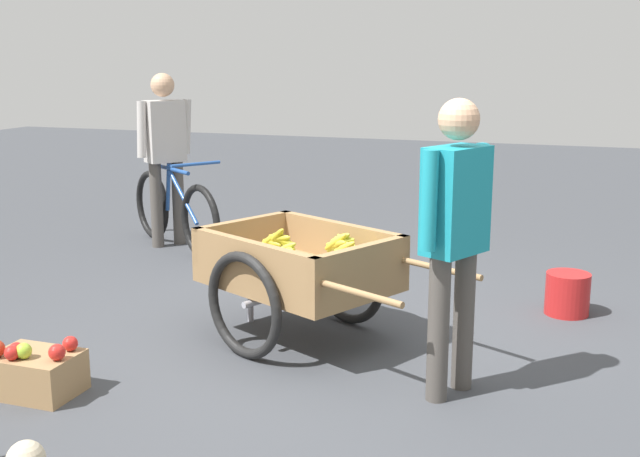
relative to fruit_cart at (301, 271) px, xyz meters
The scene contains 7 objects.
ground_plane 0.57m from the fruit_cart, 143.61° to the left, with size 24.00×24.00×0.00m, color #3D3F44.
fruit_cart is the anchor object (origin of this frame).
vendor_person 1.23m from the fruit_cart, 153.85° to the left, with size 0.33×0.53×1.54m.
bicycle 2.67m from the fruit_cart, 43.81° to the right, with size 1.40×1.00×0.85m.
cyclist_person 2.87m from the fruit_cart, 43.33° to the right, with size 0.36×0.49×1.58m.
plastic_bucket 1.90m from the fruit_cart, 145.49° to the right, with size 0.30×0.30×0.29m, color #B21E1E.
apple_crate 1.63m from the fruit_cart, 49.89° to the left, with size 0.44×0.32×0.31m.
Camera 1 is at (-1.36, 4.16, 1.74)m, focal length 44.28 mm.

